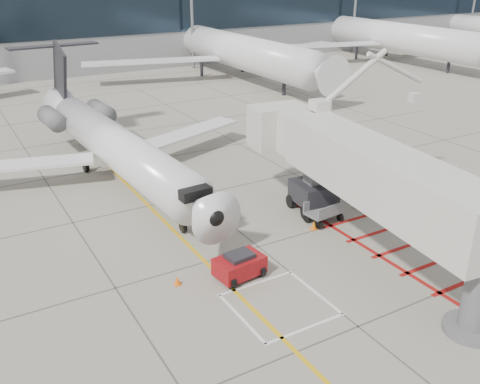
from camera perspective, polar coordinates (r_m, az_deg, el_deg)
ground_plane at (r=26.37m, az=6.64°, el=-9.49°), size 260.00×260.00×0.00m
regional_jet at (r=35.47m, az=-11.79°, el=6.12°), size 26.06×32.07×8.06m
jet_bridge at (r=27.41m, az=14.76°, el=0.47°), size 11.61×20.66×7.87m
pushback_tug at (r=26.22m, az=-0.06°, el=-7.76°), size 2.50×1.72×1.37m
baggage_cart at (r=31.95m, az=8.96°, el=-2.06°), size 2.30×1.58×1.37m
ground_power_unit at (r=34.87m, az=13.79°, el=0.29°), size 2.83×2.28×1.96m
cone_nose at (r=26.05m, az=-6.69°, el=-9.36°), size 0.32×0.32×0.45m
cone_side at (r=31.17m, az=7.87°, el=-3.53°), size 0.38×0.38×0.53m
terminal_building at (r=90.96m, az=-15.71°, el=17.94°), size 180.00×28.00×14.00m
terminal_glass_band at (r=77.44m, az=-12.87°, el=18.15°), size 180.00×0.10×6.00m
bg_aircraft_c at (r=73.08m, az=-1.11°, el=17.17°), size 38.50×42.78×12.83m
bg_aircraft_d at (r=89.63m, az=15.23°, el=17.63°), size 39.27×43.63×13.09m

